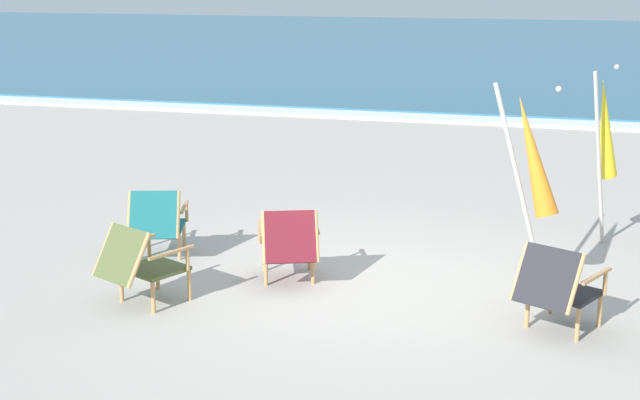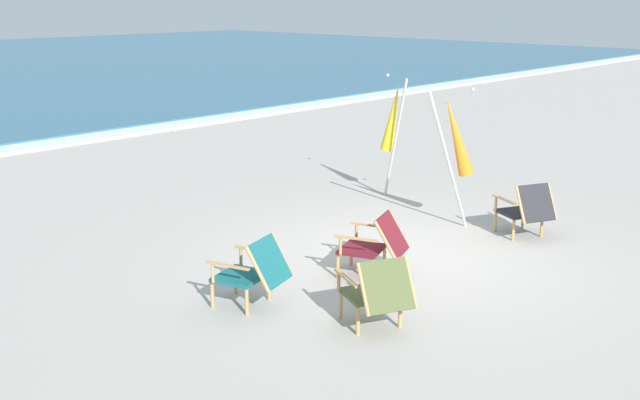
{
  "view_description": "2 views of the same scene",
  "coord_description": "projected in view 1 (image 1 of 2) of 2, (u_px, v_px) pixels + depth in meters",
  "views": [
    {
      "loc": [
        1.77,
        -8.18,
        3.02
      ],
      "look_at": [
        -0.59,
        0.21,
        0.78
      ],
      "focal_mm": 50.0,
      "sensor_mm": 36.0,
      "label": 1
    },
    {
      "loc": [
        -7.38,
        -5.46,
        3.25
      ],
      "look_at": [
        -0.45,
        1.08,
        0.65
      ],
      "focal_mm": 42.0,
      "sensor_mm": 36.0,
      "label": 2
    }
  ],
  "objects": [
    {
      "name": "umbrella_furled_orange",
      "position": [
        532.0,
        158.0,
        8.37
      ],
      "size": [
        0.74,
        0.47,
        2.03
      ],
      "color": "#B7B2A8",
      "rests_on": "ground"
    },
    {
      "name": "umbrella_furled_yellow",
      "position": [
        605.0,
        130.0,
        9.74
      ],
      "size": [
        0.41,
        0.7,
        2.04
      ],
      "color": "#B7B2A8",
      "rests_on": "ground"
    },
    {
      "name": "beach_chair_front_right",
      "position": [
        157.0,
        221.0,
        9.56
      ],
      "size": [
        0.77,
        0.89,
        0.78
      ],
      "color": "#196066",
      "rests_on": "ground"
    },
    {
      "name": "beach_chair_far_center",
      "position": [
        557.0,
        286.0,
        7.58
      ],
      "size": [
        0.84,
        0.92,
        0.79
      ],
      "color": "#28282D",
      "rests_on": "ground"
    },
    {
      "name": "sea",
      "position": [
        529.0,
        44.0,
        37.52
      ],
      "size": [
        80.0,
        40.0,
        0.1
      ],
      "primitive_type": "cube",
      "color": "#2D6684",
      "rests_on": "ground"
    },
    {
      "name": "beach_chair_front_left",
      "position": [
        289.0,
        243.0,
        8.8
      ],
      "size": [
        0.81,
        0.93,
        0.78
      ],
      "color": "maroon",
      "rests_on": "ground"
    },
    {
      "name": "beach_chair_back_left",
      "position": [
        140.0,
        262.0,
        8.2
      ],
      "size": [
        0.84,
        0.93,
        0.78
      ],
      "color": "#515B33",
      "rests_on": "ground"
    },
    {
      "name": "ground_plane",
      "position": [
        371.0,
        285.0,
        8.84
      ],
      "size": [
        80.0,
        80.0,
        0.0
      ],
      "primitive_type": "plane",
      "color": "#B2AAA0"
    },
    {
      "name": "surf_band",
      "position": [
        479.0,
        119.0,
        18.59
      ],
      "size": [
        80.0,
        1.1,
        0.06
      ],
      "primitive_type": "cube",
      "color": "white",
      "rests_on": "ground"
    }
  ]
}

